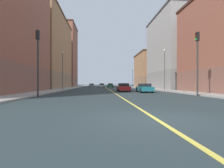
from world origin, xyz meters
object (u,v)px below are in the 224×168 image
car_white (102,85)px  building_left_mid (179,52)px  street_lamp_right_near (63,67)px  car_teal (145,88)px  car_green (110,85)px  building_right_distant (61,56)px  street_lamp_left_far (133,75)px  street_lamp_left_near (164,65)px  traffic_light_right_near (38,54)px  traffic_light_left_near (197,55)px  car_silver (92,85)px  building_left_far (154,70)px  building_right_midblock (43,52)px  car_red (123,87)px

car_white → building_left_mid: bearing=-49.6°
street_lamp_right_near → car_teal: street_lamp_right_near is taller
car_green → building_right_distant: bearing=148.2°
street_lamp_left_far → street_lamp_left_near: bearing=-90.0°
building_left_mid → building_right_distant: 45.82m
building_right_distant → traffic_light_right_near: building_right_distant is taller
building_right_distant → traffic_light_left_near: size_ratio=3.67×
street_lamp_right_near → car_white: size_ratio=1.55×
street_lamp_left_far → car_white: (-10.12, 3.95, -3.44)m
street_lamp_left_far → building_left_mid: bearing=-65.2°
traffic_light_right_near → car_green: 44.86m
traffic_light_left_near → car_silver: (-12.89, 52.60, -3.57)m
traffic_light_left_near → street_lamp_left_near: size_ratio=0.94×
street_lamp_left_near → car_teal: bearing=-138.6°
building_left_far → car_white: building_left_far is taller
street_lamp_left_near → car_teal: street_lamp_left_near is taller
building_right_midblock → street_lamp_right_near: building_right_midblock is taller
traffic_light_right_near → car_white: bearing=81.6°
traffic_light_left_near → car_white: bearing=101.2°
street_lamp_left_far → building_right_distant: bearing=152.9°
building_right_distant → car_silver: building_right_distant is taller
street_lamp_left_far → car_silver: 17.85m
building_right_distant → car_teal: 52.77m
building_left_far → car_silver: 23.93m
building_right_distant → street_lamp_left_far: 30.17m
building_left_mid → traffic_light_right_near: size_ratio=2.79×
car_green → building_left_far: bearing=3.4°
street_lamp_right_near → car_teal: size_ratio=1.60×
building_left_far → car_silver: bearing=159.9°
car_green → car_teal: car_green is taller
street_lamp_left_near → car_green: street_lamp_left_near is taller
street_lamp_left_far → building_right_midblock: bearing=-158.7°
traffic_light_right_near → building_left_far: bearing=60.8°
car_silver → street_lamp_right_near: bearing=-96.4°
building_right_distant → car_white: (15.79, -9.32, -11.37)m
building_left_mid → car_white: 29.15m
building_right_midblock → traffic_light_right_near: 33.57m
traffic_light_right_near → car_silver: bearing=86.7°
traffic_light_right_near → car_silver: 52.80m
building_left_far → street_lamp_left_far: bearing=-161.8°
building_left_far → traffic_light_right_near: (-24.92, -44.59, -1.76)m
building_left_far → car_green: (-15.33, -0.91, -5.23)m
car_green → car_white: 3.59m
street_lamp_right_near → car_red: (10.79, -5.56, -3.84)m
building_right_midblock → traffic_light_left_near: size_ratio=3.99×
building_left_mid → building_left_far: (0.00, 19.99, -2.91)m
building_right_distant → street_lamp_right_near: bearing=-78.1°
building_right_midblock → car_red: size_ratio=6.23×
building_left_mid → traffic_light_left_near: bearing=-110.2°
street_lamp_left_near → traffic_light_right_near: bearing=-144.0°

